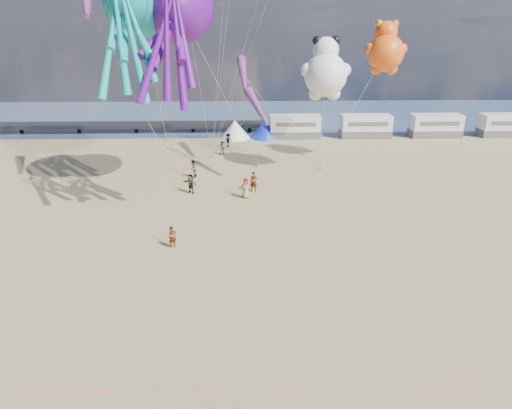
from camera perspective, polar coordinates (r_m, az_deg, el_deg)
name	(u,v)px	position (r m, az deg, el deg)	size (l,w,h in m)	color
ground	(263,318)	(24.83, 0.83, -14.04)	(120.00, 120.00, 0.00)	tan
water	(248,116)	(76.47, -0.95, 11.00)	(120.00, 120.00, 0.00)	#3B5170
pier	(50,125)	(70.86, -24.40, 8.99)	(60.00, 3.00, 0.50)	black
motorhome_0	(295,127)	(61.86, 4.88, 9.69)	(6.60, 2.50, 3.00)	silver
motorhome_1	(366,126)	(63.63, 13.53, 9.51)	(6.60, 2.50, 3.00)	silver
motorhome_2	(436,126)	(66.72, 21.53, 9.16)	(6.60, 2.50, 3.00)	silver
motorhome_3	(505,125)	(70.95, 28.69, 8.69)	(6.60, 2.50, 3.00)	silver
tent_white	(235,129)	(61.54, -2.65, 9.39)	(4.00, 4.00, 2.40)	white
tent_blue	(265,129)	(61.60, 1.12, 9.42)	(4.00, 4.00, 2.40)	#1933CC
rope_line	(268,389)	(20.98, 1.46, -22.05)	(0.03, 0.03, 34.00)	#F2338C
standing_person	(172,237)	(31.97, -10.40, -4.03)	(0.56, 0.37, 1.55)	tan
beachgoer_0	(246,188)	(40.17, -1.30, 2.05)	(0.66, 0.43, 1.81)	#7F6659
beachgoer_1	(193,169)	(45.99, -7.86, 4.45)	(0.88, 0.57, 1.80)	#7F6659
beachgoer_2	(228,140)	(57.08, -3.49, 8.00)	(0.82, 0.64, 1.69)	#7F6659
beachgoer_4	(191,184)	(41.80, -8.18, 2.59)	(1.03, 0.43, 1.76)	#7F6659
beachgoer_5	(254,182)	(41.67, -0.30, 2.84)	(1.72, 0.55, 1.86)	#7F6659
beachgoer_7	(223,148)	(53.89, -4.18, 7.06)	(0.75, 0.49, 1.54)	#7F6659
sandbag_a	(172,168)	(49.20, -10.40, 4.49)	(0.50, 0.35, 0.22)	gray
sandbag_b	(259,165)	(49.36, 0.43, 4.92)	(0.50, 0.35, 0.22)	gray
sandbag_c	(320,168)	(48.82, 8.01, 4.51)	(0.50, 0.35, 0.22)	gray
sandbag_d	(306,154)	(54.00, 6.21, 6.30)	(0.50, 0.35, 0.22)	gray
sandbag_e	(212,156)	(52.96, -5.54, 6.01)	(0.50, 0.35, 0.22)	gray
kite_octopus_teal	(139,3)	(40.89, -14.42, 23.21)	(4.53, 10.56, 12.07)	teal
kite_octopus_purple	(179,8)	(40.75, -9.57, 23.02)	(4.57, 10.67, 12.19)	#560D7C
kite_panda	(326,75)	(45.83, 8.69, 15.72)	(4.98, 4.69, 7.03)	white
kite_teddy_orange	(386,53)	(50.31, 15.89, 17.75)	(4.44, 4.18, 6.27)	#FF5C15
windsock_left	(86,2)	(42.24, -20.43, 22.62)	(1.10, 6.28, 6.28)	red
windsock_mid	(243,75)	(49.95, -1.61, 15.92)	(1.00, 6.26, 6.26)	red
windsock_right	(257,107)	(43.84, 0.15, 12.12)	(0.90, 5.16, 5.16)	red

